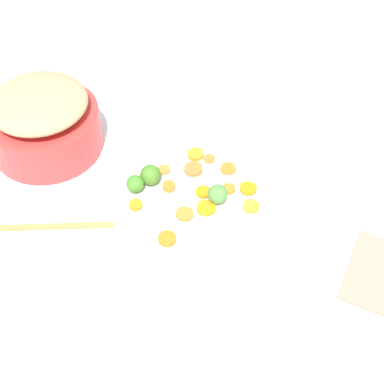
{
  "coord_description": "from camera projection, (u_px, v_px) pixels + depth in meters",
  "views": [
    {
      "loc": [
        -0.75,
        -0.25,
        0.98
      ],
      "look_at": [
        -0.01,
        -0.04,
        0.11
      ],
      "focal_mm": 54.0,
      "sensor_mm": 36.0,
      "label": 1
    }
  ],
  "objects": [
    {
      "name": "tabletop",
      "position": [
        177.0,
        216.0,
        1.25
      ],
      "size": [
        2.4,
        2.4,
        0.02
      ],
      "primitive_type": "cube",
      "color": "white",
      "rests_on": "ground"
    },
    {
      "name": "serving_bowl_carrots",
      "position": [
        192.0,
        208.0,
        1.2
      ],
      "size": [
        0.29,
        0.29,
        0.08
      ],
      "primitive_type": "cylinder",
      "color": "white",
      "rests_on": "tabletop"
    },
    {
      "name": "metal_pot",
      "position": [
        45.0,
        130.0,
        1.34
      ],
      "size": [
        0.26,
        0.26,
        0.1
      ],
      "primitive_type": "cylinder",
      "color": "red",
      "rests_on": "tabletop"
    },
    {
      "name": "stuffing_mound",
      "position": [
        38.0,
        103.0,
        1.28
      ],
      "size": [
        0.22,
        0.22,
        0.06
      ],
      "primitive_type": "ellipsoid",
      "color": "tan",
      "rests_on": "metal_pot"
    },
    {
      "name": "carrot_slice_0",
      "position": [
        164.0,
        170.0,
        1.21
      ],
      "size": [
        0.04,
        0.04,
        0.01
      ],
      "primitive_type": "cylinder",
      "rotation": [
        0.0,
        0.0,
        0.92
      ],
      "color": "orange",
      "rests_on": "serving_bowl_carrots"
    },
    {
      "name": "carrot_slice_1",
      "position": [
        203.0,
        192.0,
        1.17
      ],
      "size": [
        0.04,
        0.04,
        0.01
      ],
      "primitive_type": "cylinder",
      "rotation": [
        0.0,
        0.0,
        3.95
      ],
      "color": "orange",
      "rests_on": "serving_bowl_carrots"
    },
    {
      "name": "carrot_slice_2",
      "position": [
        251.0,
        206.0,
        1.14
      ],
      "size": [
        0.05,
        0.05,
        0.01
      ],
      "primitive_type": "cylinder",
      "rotation": [
        0.0,
        0.0,
        0.57
      ],
      "color": "orange",
      "rests_on": "serving_bowl_carrots"
    },
    {
      "name": "carrot_slice_3",
      "position": [
        185.0,
        214.0,
        1.13
      ],
      "size": [
        0.04,
        0.04,
        0.01
      ],
      "primitive_type": "cylinder",
      "rotation": [
        0.0,
        0.0,
        4.65
      ],
      "color": "orange",
      "rests_on": "serving_bowl_carrots"
    },
    {
      "name": "carrot_slice_4",
      "position": [
        169.0,
        187.0,
        1.17
      ],
      "size": [
        0.03,
        0.03,
        0.01
      ],
      "primitive_type": "cylinder",
      "rotation": [
        0.0,
        0.0,
        4.97
      ],
      "color": "orange",
      "rests_on": "serving_bowl_carrots"
    },
    {
      "name": "carrot_slice_5",
      "position": [
        193.0,
        169.0,
        1.21
      ],
      "size": [
        0.05,
        0.05,
        0.01
      ],
      "primitive_type": "cylinder",
      "rotation": [
        0.0,
        0.0,
        0.2
      ],
      "color": "orange",
      "rests_on": "serving_bowl_carrots"
    },
    {
      "name": "carrot_slice_6",
      "position": [
        196.0,
        154.0,
        1.24
      ],
      "size": [
        0.05,
        0.05,
        0.01
      ],
      "primitive_type": "cylinder",
      "rotation": [
        0.0,
        0.0,
        5.26
      ],
      "color": "orange",
      "rests_on": "serving_bowl_carrots"
    },
    {
      "name": "carrot_slice_7",
      "position": [
        209.0,
        159.0,
        1.23
      ],
      "size": [
        0.03,
        0.03,
        0.01
      ],
      "primitive_type": "cylinder",
      "rotation": [
        0.0,
        0.0,
        1.69
      ],
      "color": "orange",
      "rests_on": "serving_bowl_carrots"
    },
    {
      "name": "carrot_slice_8",
      "position": [
        228.0,
        169.0,
        1.21
      ],
      "size": [
        0.04,
        0.04,
        0.01
      ],
      "primitive_type": "cylinder",
      "rotation": [
        0.0,
        0.0,
        1.68
      ],
      "color": "orange",
      "rests_on": "serving_bowl_carrots"
    },
    {
      "name": "carrot_slice_9",
      "position": [
        229.0,
        189.0,
        1.17
      ],
      "size": [
        0.04,
        0.04,
        0.01
      ],
      "primitive_type": "cylinder",
      "rotation": [
        0.0,
        0.0,
        0.74
      ],
      "color": "orange",
      "rests_on": "serving_bowl_carrots"
    },
    {
      "name": "carrot_slice_10",
      "position": [
        206.0,
        208.0,
        1.14
      ],
      "size": [
        0.05,
        0.05,
        0.01
      ],
      "primitive_type": "cylinder",
      "rotation": [
        0.0,
        0.0,
        0.9
      ],
      "color": "orange",
      "rests_on": "serving_bowl_carrots"
    },
    {
      "name": "carrot_slice_11",
      "position": [
        136.0,
        205.0,
        1.14
      ],
      "size": [
        0.03,
        0.03,
        0.01
      ],
      "primitive_type": "cylinder",
      "rotation": [
        0.0,
        0.0,
        3.26
      ],
      "color": "orange",
      "rests_on": "serving_bowl_carrots"
    },
    {
      "name": "carrot_slice_12",
      "position": [
        248.0,
        189.0,
        1.17
      ],
      "size": [
        0.04,
        0.04,
        0.01
      ],
      "primitive_type": "cylinder",
      "rotation": [
        0.0,
        0.0,
        4.72
      ],
      "color": "orange",
      "rests_on": "serving_bowl_carrots"
    },
    {
      "name": "carrot_slice_13",
      "position": [
        167.0,
        239.0,
        1.09
      ],
      "size": [
        0.05,
        0.05,
        0.01
      ],
      "primitive_type": "cylinder",
      "rotation": [
        0.0,
        0.0,
        5.8
      ],
      "color": "orange",
      "rests_on": "serving_bowl_carrots"
    },
    {
      "name": "brussels_sprout_0",
      "position": [
        151.0,
        174.0,
        1.17
      ],
      "size": [
        0.04,
        0.04,
        0.04
      ],
      "primitive_type": "sphere",
      "color": "#457524",
      "rests_on": "serving_bowl_carrots"
    },
    {
      "name": "brussels_sprout_1",
      "position": [
        218.0,
        194.0,
        1.14
      ],
      "size": [
        0.04,
        0.04,
        0.04
      ],
      "primitive_type": "sphere",
      "color": "#4F863D",
      "rests_on": "serving_bowl_carrots"
    },
    {
      "name": "brussels_sprout_2",
      "position": [
        135.0,
        184.0,
        1.16
      ],
      "size": [
        0.04,
        0.04,
        0.04
      ],
      "primitive_type": "sphere",
      "color": "#427D26",
      "rests_on": "serving_bowl_carrots"
    },
    {
      "name": "wooden_spoon",
      "position": [
        2.0,
        228.0,
        1.21
      ],
      "size": [
        0.13,
        0.32,
        0.01
      ],
      "color": "#B57E44",
      "rests_on": "tabletop"
    },
    {
      "name": "casserole_dish",
      "position": [
        279.0,
        89.0,
        1.45
      ],
      "size": [
        0.18,
        0.18,
        0.1
      ],
      "primitive_type": "cylinder",
      "color": "white",
      "rests_on": "tabletop"
    }
  ]
}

